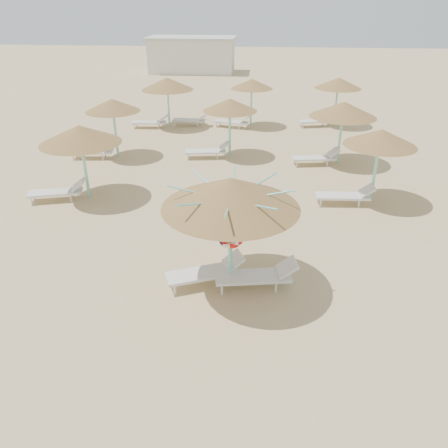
{
  "coord_description": "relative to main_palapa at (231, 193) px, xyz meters",
  "views": [
    {
      "loc": [
        1.14,
        -9.74,
        6.68
      ],
      "look_at": [
        0.22,
        0.52,
        1.3
      ],
      "focal_mm": 35.0,
      "sensor_mm": 36.0,
      "label": 1
    }
  ],
  "objects": [
    {
      "name": "service_hut",
      "position": [
        -6.46,
        35.38,
        -0.95
      ],
      "size": [
        8.4,
        4.4,
        3.25
      ],
      "color": "silver",
      "rests_on": "ground"
    },
    {
      "name": "lounger_main_a",
      "position": [
        -0.59,
        0.02,
        -2.24
      ],
      "size": [
        2.1,
        1.34,
        0.74
      ],
      "rotation": [
        0.0,
        0.0,
        0.4
      ],
      "color": "silver",
      "rests_on": "ground"
    },
    {
      "name": "palapa_field",
      "position": [
        0.85,
        10.06,
        -0.27
      ],
      "size": [
        20.13,
        13.98,
        2.73
      ],
      "color": "#80DECD",
      "rests_on": "ground"
    },
    {
      "name": "ground",
      "position": [
        -0.46,
        0.38,
        -2.59
      ],
      "size": [
        120.0,
        120.0,
        0.0
      ],
      "primitive_type": "plane",
      "color": "tan",
      "rests_on": "ground"
    },
    {
      "name": "lounger_main_b",
      "position": [
        0.73,
        -0.05,
        -2.23
      ],
      "size": [
        2.15,
        0.96,
        0.76
      ],
      "rotation": [
        0.0,
        0.0,
        0.17
      ],
      "color": "silver",
      "rests_on": "ground"
    },
    {
      "name": "main_palapa",
      "position": [
        0.0,
        0.0,
        0.0
      ],
      "size": [
        3.32,
        3.32,
        2.98
      ],
      "color": "#80DECD",
      "rests_on": "ground"
    }
  ]
}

